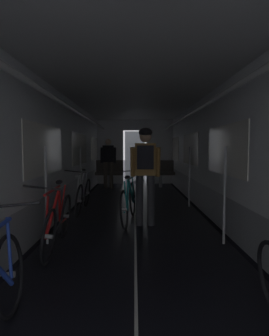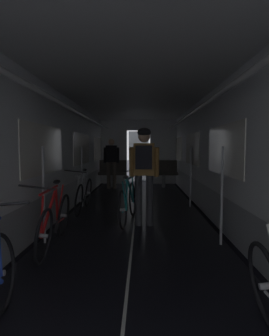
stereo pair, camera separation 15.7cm
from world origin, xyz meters
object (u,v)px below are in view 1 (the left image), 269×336
bicycle_silver (83,194)px  person_standing_near_bench (108,160)px  bench_seat_far_right (160,171)px  bicycle_red (57,221)px  bicycle_teal_in_aisle (128,201)px  person_cyclist_aisle (145,165)px  bench_seat_far_left (109,171)px

bicycle_silver → person_standing_near_bench: 3.59m
bench_seat_far_right → bicycle_red: 6.48m
bench_seat_far_right → person_standing_near_bench: 1.88m
bicycle_teal_in_aisle → person_standing_near_bench: bearing=100.1°
bench_seat_far_right → bicycle_silver: bearing=-117.3°
person_cyclist_aisle → person_standing_near_bench: (-1.08, 4.64, -0.10)m
bench_seat_far_left → bicycle_red: size_ratio=0.58×
bench_seat_far_right → person_standing_near_bench: (-1.80, -0.38, 0.41)m
bench_seat_far_left → person_cyclist_aisle: size_ratio=0.57×
bench_seat_far_left → bicycle_silver: size_ratio=0.58×
bench_seat_far_right → person_standing_near_bench: size_ratio=0.58×
bench_seat_far_left → person_cyclist_aisle: person_cyclist_aisle is taller
bicycle_red → bicycle_teal_in_aisle: 1.70m
bicycle_silver → person_cyclist_aisle: person_cyclist_aisle is taller
bicycle_silver → person_cyclist_aisle: 1.84m
bicycle_silver → bicycle_teal_in_aisle: bicycle_silver is taller
bench_seat_far_left → person_cyclist_aisle: (1.08, -5.02, 0.50)m
bicycle_teal_in_aisle → person_cyclist_aisle: bearing=-41.6°
bicycle_red → person_standing_near_bench: size_ratio=1.01×
person_cyclist_aisle → bicycle_teal_in_aisle: person_cyclist_aisle is taller
bench_seat_far_left → person_standing_near_bench: 0.55m
bench_seat_far_right → bicycle_red: size_ratio=0.58×
person_standing_near_bench → bicycle_red: bearing=-91.5°
bicycle_teal_in_aisle → person_standing_near_bench: 4.49m
bench_seat_far_right → bicycle_red: (-1.95, -6.18, -0.19)m
bicycle_red → person_cyclist_aisle: 1.83m
bicycle_red → bicycle_teal_in_aisle: (0.94, 1.42, 0.00)m
bicycle_teal_in_aisle → bicycle_silver: bearing=139.9°
bench_seat_far_left → bicycle_silver: bearing=-93.2°
bench_seat_far_right → person_standing_near_bench: person_standing_near_bench is taller
bench_seat_far_right → bicycle_silver: 4.40m
person_standing_near_bench → person_cyclist_aisle: bearing=-76.9°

